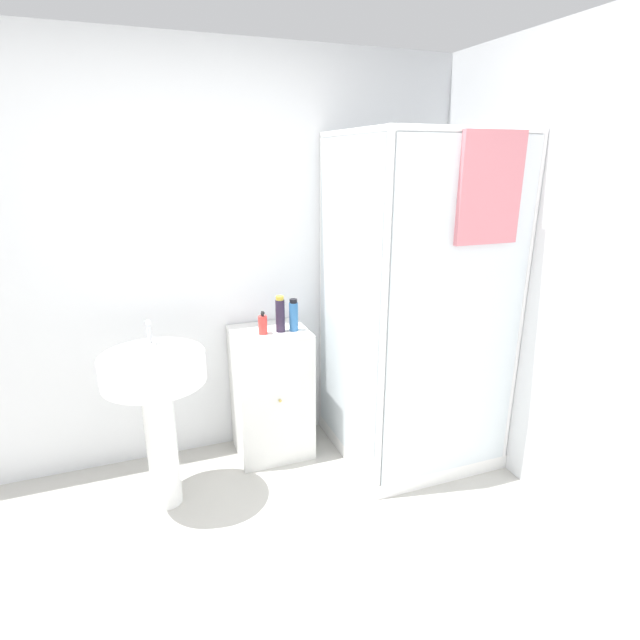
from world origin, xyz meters
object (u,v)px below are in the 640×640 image
object	(u,v)px
sink	(156,393)
soap_dispenser	(263,325)
shampoo_bottle_tall_black	(280,314)
shampoo_bottle_blue	(294,315)

from	to	relation	value
sink	soap_dispenser	world-z (taller)	sink
soap_dispenser	shampoo_bottle_tall_black	xyz separation A→B (m)	(0.11, 0.01, 0.05)
soap_dispenser	shampoo_bottle_blue	distance (m)	0.20
soap_dispenser	shampoo_bottle_tall_black	distance (m)	0.12
sink	soap_dispenser	distance (m)	0.73
sink	shampoo_bottle_blue	size ratio (longest dim) A/B	5.11
shampoo_bottle_tall_black	shampoo_bottle_blue	bearing A→B (deg)	-7.88
shampoo_bottle_blue	shampoo_bottle_tall_black	bearing A→B (deg)	172.12
shampoo_bottle_tall_black	shampoo_bottle_blue	distance (m)	0.08
soap_dispenser	shampoo_bottle_tall_black	bearing A→B (deg)	2.96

